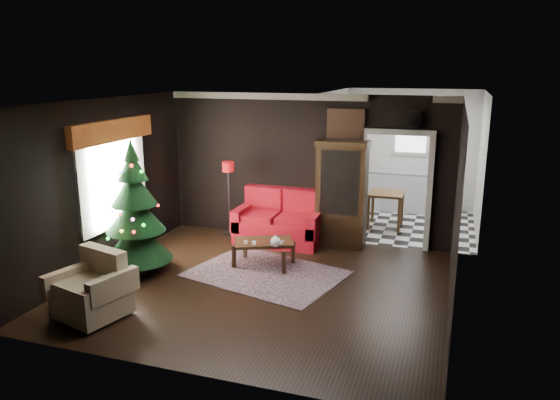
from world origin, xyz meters
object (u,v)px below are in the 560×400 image
(loveseat, at_px, (279,217))
(teapot, at_px, (276,242))
(armchair, at_px, (91,285))
(wall_clock, at_px, (414,120))
(curio_cabinet, at_px, (342,196))
(floor_lamp, at_px, (229,198))
(christmas_tree, at_px, (135,210))
(coffee_table, at_px, (264,253))
(kitchen_table, at_px, (385,210))

(loveseat, distance_m, teapot, 1.53)
(armchair, height_order, wall_clock, wall_clock)
(curio_cabinet, height_order, floor_lamp, curio_cabinet)
(christmas_tree, bearing_deg, coffee_table, 24.83)
(curio_cabinet, distance_m, coffee_table, 1.91)
(armchair, xyz_separation_m, teapot, (1.82, 2.27, 0.08))
(christmas_tree, relative_size, coffee_table, 2.24)
(wall_clock, relative_size, kitchen_table, 0.43)
(floor_lamp, xyz_separation_m, christmas_tree, (-0.77, -1.98, 0.22))
(teapot, bearing_deg, coffee_table, 141.22)
(christmas_tree, distance_m, wall_clock, 4.98)
(armchair, bearing_deg, curio_cabinet, 72.65)
(curio_cabinet, distance_m, christmas_tree, 3.71)
(wall_clock, height_order, kitchen_table, wall_clock)
(christmas_tree, relative_size, wall_clock, 6.71)
(loveseat, height_order, curio_cabinet, curio_cabinet)
(loveseat, height_order, floor_lamp, floor_lamp)
(wall_clock, bearing_deg, armchair, -132.03)
(floor_lamp, relative_size, wall_clock, 4.45)
(coffee_table, relative_size, wall_clock, 3.00)
(kitchen_table, bearing_deg, christmas_tree, -133.24)
(loveseat, bearing_deg, coffee_table, -83.37)
(curio_cabinet, height_order, teapot, curio_cabinet)
(floor_lamp, height_order, kitchen_table, floor_lamp)
(loveseat, distance_m, armchair, 3.99)
(floor_lamp, bearing_deg, wall_clock, 9.07)
(curio_cabinet, relative_size, kitchen_table, 2.53)
(loveseat, distance_m, christmas_tree, 2.79)
(armchair, height_order, kitchen_table, armchair)
(curio_cabinet, bearing_deg, teapot, -113.02)
(wall_clock, bearing_deg, curio_cabinet, -171.47)
(curio_cabinet, relative_size, teapot, 9.76)
(floor_lamp, xyz_separation_m, teapot, (1.40, -1.34, -0.29))
(kitchen_table, bearing_deg, floor_lamp, -147.28)
(armchair, height_order, teapot, armchair)
(armchair, bearing_deg, loveseat, 84.94)
(floor_lamp, bearing_deg, teapot, -43.73)
(floor_lamp, xyz_separation_m, wall_clock, (3.32, 0.53, 1.55))
(christmas_tree, bearing_deg, armchair, -77.92)
(loveseat, relative_size, armchair, 2.01)
(floor_lamp, relative_size, coffee_table, 1.48)
(curio_cabinet, height_order, wall_clock, wall_clock)
(wall_clock, bearing_deg, coffee_table, -143.35)
(christmas_tree, relative_size, teapot, 11.03)
(armchair, distance_m, teapot, 2.91)
(coffee_table, bearing_deg, kitchen_table, 60.20)
(loveseat, height_order, kitchen_table, loveseat)
(coffee_table, xyz_separation_m, wall_clock, (2.21, 1.64, 2.15))
(christmas_tree, height_order, armchair, christmas_tree)
(coffee_table, distance_m, wall_clock, 3.49)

